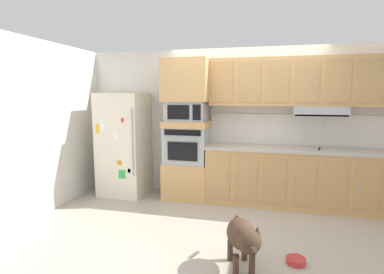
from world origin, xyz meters
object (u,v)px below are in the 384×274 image
Objects in this scene: refrigerator at (124,144)px; built_in_oven at (187,145)px; microwave at (187,111)px; dog_food_bowl at (296,260)px; dog at (243,237)px; screwdriver at (320,149)px.

built_in_oven is at bearing 3.46° from refrigerator.
built_in_oven is 0.56m from microwave.
microwave is at bearing -0.77° from built_in_oven.
microwave reaches higher than dog_food_bowl.
refrigerator is at bearing 148.70° from dog_food_bowl.
built_in_oven is 2.37m from dog.
refrigerator is 3.01m from dog.
dog is (-0.98, -1.99, -0.56)m from screwdriver.
dog reaches higher than dog_food_bowl.
microwave is (1.12, 0.07, 0.58)m from refrigerator.
microwave is 2.77m from dog_food_bowl.
microwave is 3.22× the size of dog_food_bowl.
dog is at bearing -150.26° from dog_food_bowl.
refrigerator reaches higher than built_in_oven.
dog_food_bowl is (1.62, -1.74, -1.43)m from microwave.
refrigerator is 3.32m from dog_food_bowl.
dog is at bearing -61.73° from microwave.
microwave is 0.76× the size of dog.
microwave reaches higher than screwdriver.
dog_food_bowl is (-0.45, -1.68, -0.90)m from screwdriver.
refrigerator is at bearing -148.34° from dog.
built_in_oven is 4.76× the size of screwdriver.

